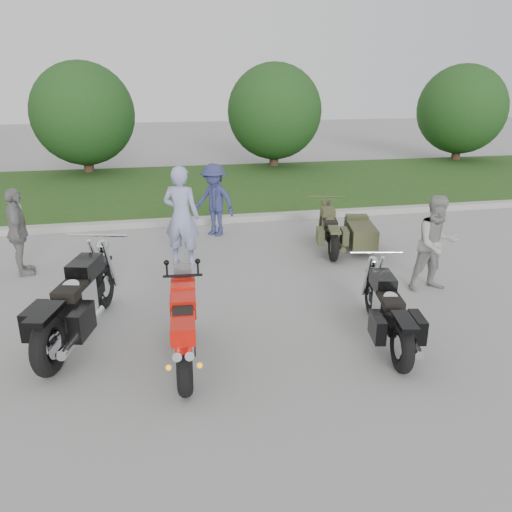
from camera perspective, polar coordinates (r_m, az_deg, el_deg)
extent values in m
plane|color=gray|center=(6.63, -3.36, -10.03)|extent=(80.00, 80.00, 0.00)
cube|color=#A2A099|center=(12.18, -7.75, 3.97)|extent=(60.00, 0.30, 0.15)
cube|color=#37591E|center=(16.21, -8.97, 7.69)|extent=(60.00, 8.00, 0.14)
cylinder|color=#3F2B1C|center=(19.53, -18.64, 10.44)|extent=(0.36, 0.36, 1.20)
sphere|color=#163A15|center=(19.38, -19.16, 15.11)|extent=(3.60, 3.60, 3.60)
cylinder|color=#3F2B1C|center=(20.00, 2.06, 11.59)|extent=(0.36, 0.36, 1.20)
sphere|color=#163A15|center=(19.86, 2.12, 16.17)|extent=(3.60, 3.60, 3.60)
cylinder|color=#3F2B1C|center=(23.27, 21.95, 11.32)|extent=(0.36, 0.36, 1.20)
sphere|color=#163A15|center=(23.14, 22.45, 15.23)|extent=(3.60, 3.60, 3.60)
torus|color=black|center=(5.59, -8.13, -12.98)|extent=(0.21, 0.56, 0.55)
torus|color=black|center=(6.72, -8.11, -7.20)|extent=(0.15, 0.54, 0.54)
cube|color=black|center=(6.00, -8.21, -8.20)|extent=(0.31, 0.82, 0.31)
cube|color=red|center=(6.08, -8.31, -5.30)|extent=(0.34, 0.51, 0.23)
cube|color=red|center=(5.55, -8.33, -8.21)|extent=(0.31, 0.51, 0.20)
cube|color=black|center=(5.78, -8.35, -6.29)|extent=(0.26, 0.33, 0.09)
cube|color=red|center=(6.40, -8.29, -4.38)|extent=(0.33, 0.38, 0.36)
cylinder|color=silver|center=(5.40, -8.94, -10.79)|extent=(0.13, 0.42, 0.19)
cylinder|color=silver|center=(5.40, -7.59, -10.74)|extent=(0.13, 0.42, 0.19)
torus|color=black|center=(6.31, -22.54, -9.37)|extent=(0.38, 0.77, 0.75)
torus|color=black|center=(7.82, -17.05, -3.31)|extent=(0.31, 0.71, 0.70)
cube|color=black|center=(7.01, -19.57, -5.29)|extent=(0.58, 1.34, 0.15)
cube|color=silver|center=(6.97, -19.65, -4.63)|extent=(0.45, 0.56, 0.39)
cube|color=black|center=(7.14, -18.96, -1.31)|extent=(0.46, 0.66, 0.24)
cube|color=black|center=(6.76, -20.35, -3.64)|extent=(0.44, 0.61, 0.13)
cube|color=black|center=(6.14, -23.01, -6.10)|extent=(0.39, 0.65, 0.07)
cylinder|color=silver|center=(6.68, -19.06, -7.93)|extent=(0.42, 1.20, 0.11)
torus|color=black|center=(6.16, 16.36, -9.95)|extent=(0.28, 0.65, 0.63)
torus|color=black|center=(7.48, 13.14, -4.46)|extent=(0.23, 0.60, 0.59)
cube|color=black|center=(6.78, 14.64, -6.31)|extent=(0.42, 1.13, 0.13)
cube|color=silver|center=(6.75, 14.69, -5.74)|extent=(0.35, 0.46, 0.32)
cube|color=black|center=(6.89, 14.30, -2.83)|extent=(0.36, 0.55, 0.20)
cube|color=black|center=(6.56, 15.11, -4.93)|extent=(0.35, 0.50, 0.11)
cube|color=black|center=(6.01, 16.65, -7.17)|extent=(0.30, 0.54, 0.06)
cylinder|color=silver|center=(6.60, 16.65, -8.47)|extent=(0.29, 1.01, 0.09)
torus|color=black|center=(9.57, 8.86, 1.12)|extent=(0.28, 0.63, 0.61)
torus|color=black|center=(10.98, 7.84, 3.42)|extent=(0.23, 0.58, 0.57)
cube|color=black|center=(10.25, 8.34, 2.78)|extent=(0.43, 1.09, 0.12)
cube|color=#3E4025|center=(10.23, 8.36, 3.16)|extent=(0.35, 0.45, 0.31)
cube|color=#3E4025|center=(10.42, 8.24, 4.89)|extent=(0.35, 0.53, 0.20)
cube|color=black|center=(10.06, 8.50, 3.83)|extent=(0.34, 0.49, 0.11)
cube|color=#3E4025|center=(9.48, 8.96, 2.97)|extent=(0.30, 0.52, 0.05)
cylinder|color=#3E4025|center=(10.01, 9.44, 1.58)|extent=(0.31, 0.98, 0.09)
cube|color=#3E4025|center=(10.27, 11.86, 2.50)|extent=(0.74, 1.24, 0.40)
torus|color=black|center=(10.35, 13.03, 1.91)|extent=(0.22, 0.51, 0.50)
imported|color=#8D92BF|center=(9.23, -8.52, 4.51)|extent=(0.80, 0.69, 1.85)
imported|color=#969591|center=(8.52, 19.91, 1.33)|extent=(0.78, 0.61, 1.58)
imported|color=navy|center=(11.07, -4.78, 6.39)|extent=(1.15, 1.14, 1.59)
imported|color=gray|center=(9.60, -25.56, 2.45)|extent=(0.56, 0.97, 1.55)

